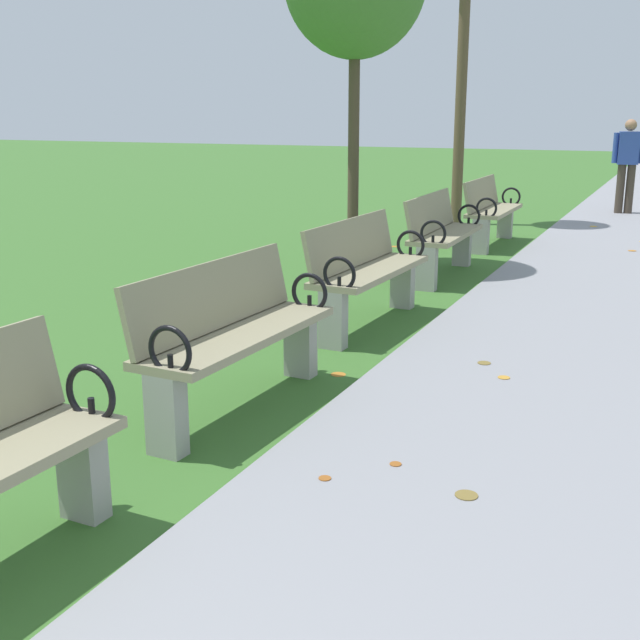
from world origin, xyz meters
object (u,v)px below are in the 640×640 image
(park_bench_3, at_px, (234,332))
(park_bench_6, at_px, (491,210))
(park_bench_4, at_px, (366,269))
(park_bench_5, at_px, (442,233))
(pedestrian_walking, at_px, (628,161))

(park_bench_3, relative_size, park_bench_6, 1.01)
(park_bench_4, height_order, park_bench_6, same)
(park_bench_6, bearing_deg, park_bench_5, -90.00)
(park_bench_6, bearing_deg, park_bench_4, -90.00)
(park_bench_3, relative_size, park_bench_4, 1.00)
(park_bench_4, xyz_separation_m, park_bench_5, (-0.00, 2.28, 0.00))
(park_bench_4, relative_size, pedestrian_walking, 1.00)
(park_bench_4, bearing_deg, park_bench_6, 90.00)
(park_bench_3, xyz_separation_m, park_bench_6, (-0.00, 6.81, 0.00))
(park_bench_3, distance_m, park_bench_4, 2.18)
(park_bench_6, relative_size, pedestrian_walking, 0.99)
(park_bench_3, xyz_separation_m, pedestrian_walking, (1.38, 11.20, 0.44))
(park_bench_4, height_order, park_bench_5, same)
(park_bench_5, bearing_deg, park_bench_3, -90.00)
(park_bench_5, xyz_separation_m, park_bench_6, (-0.00, 2.36, 0.00))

